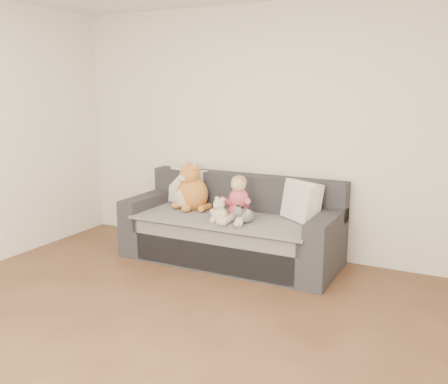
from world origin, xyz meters
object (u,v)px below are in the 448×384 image
sofa (232,230)px  toddler (238,201)px  teddy_bear (219,212)px  plush_cat (191,191)px  sippy_cup (241,215)px

sofa → toddler: bearing=-48.1°
sofa → teddy_bear: 0.42m
toddler → plush_cat: plush_cat is taller
toddler → teddy_bear: bearing=-131.3°
sofa → toddler: size_ratio=4.82×
teddy_bear → sippy_cup: (0.16, 0.15, -0.04)m
plush_cat → sippy_cup: size_ratio=4.34×
toddler → sippy_cup: size_ratio=3.64×
plush_cat → sippy_cup: 0.74m
plush_cat → teddy_bear: bearing=-10.3°
plush_cat → sofa: bearing=20.4°
sofa → plush_cat: (-0.51, 0.03, 0.36)m
plush_cat → sippy_cup: (0.69, -0.22, -0.13)m
teddy_bear → sofa: bearing=111.8°
sofa → toddler: (0.13, -0.14, 0.35)m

